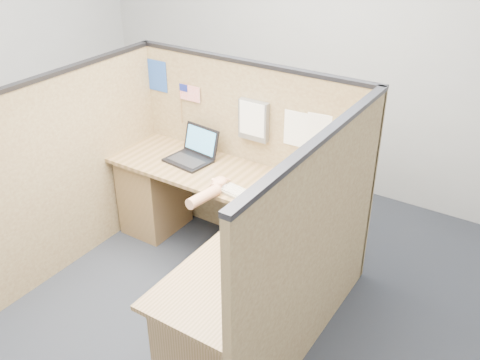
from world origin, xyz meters
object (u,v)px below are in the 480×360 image
Objects in this scene: keyboard at (244,196)px; mouse at (220,184)px; l_desk at (218,245)px; laptop at (193,152)px.

keyboard is 0.22m from mouse.
keyboard is at bearing -5.50° from mouse.
keyboard is at bearing 62.69° from l_desk.
mouse reaches higher than keyboard.
mouse reaches higher than l_desk.
keyboard is 3.57× the size of mouse.
laptop is at bearing 149.33° from mouse.
laptop is (-0.56, 0.47, 0.40)m from l_desk.
laptop reaches higher than l_desk.
keyboard is (0.10, 0.19, 0.35)m from l_desk.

